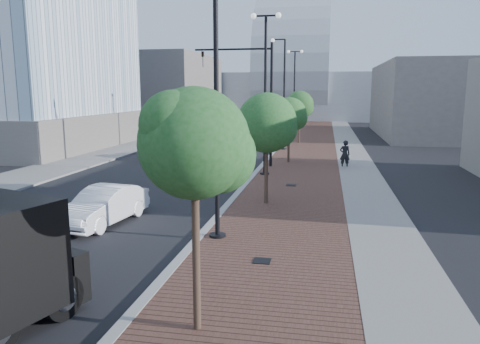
# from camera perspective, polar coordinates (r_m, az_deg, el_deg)

# --- Properties ---
(sidewalk) EXTENTS (7.00, 140.00, 0.12)m
(sidewalk) POSITION_cam_1_polar(r_m,az_deg,el_deg) (44.76, 9.83, 3.61)
(sidewalk) COLOR #4C2D23
(sidewalk) RESTS_ON ground
(concrete_strip) EXTENTS (2.40, 140.00, 0.13)m
(concrete_strip) POSITION_cam_1_polar(r_m,az_deg,el_deg) (44.80, 13.29, 3.50)
(concrete_strip) COLOR slate
(concrete_strip) RESTS_ON ground
(curb) EXTENTS (0.30, 140.00, 0.14)m
(curb) POSITION_cam_1_polar(r_m,az_deg,el_deg) (44.94, 5.35, 3.75)
(curb) COLOR gray
(curb) RESTS_ON ground
(west_sidewalk) EXTENTS (4.00, 140.00, 0.12)m
(west_sidewalk) POSITION_cam_1_polar(r_m,az_deg,el_deg) (47.91, -10.36, 4.01)
(west_sidewalk) COLOR slate
(west_sidewalk) RESTS_ON ground
(white_sedan) EXTENTS (2.07, 4.43, 1.40)m
(white_sedan) POSITION_cam_1_polar(r_m,az_deg,el_deg) (18.10, -16.60, -4.03)
(white_sedan) COLOR white
(white_sedan) RESTS_ON ground
(dark_car_mid) EXTENTS (3.26, 5.42, 1.41)m
(dark_car_mid) POSITION_cam_1_polar(r_m,az_deg,el_deg) (34.90, -8.89, 2.91)
(dark_car_mid) COLOR black
(dark_car_mid) RESTS_ON ground
(dark_car_far) EXTENTS (2.59, 5.08, 1.41)m
(dark_car_far) POSITION_cam_1_polar(r_m,az_deg,el_deg) (57.69, 1.77, 5.81)
(dark_car_far) COLOR black
(dark_car_far) RESTS_ON ground
(pedestrian) EXTENTS (0.73, 0.55, 1.84)m
(pedestrian) POSITION_cam_1_polar(r_m,az_deg,el_deg) (30.46, 12.92, 2.15)
(pedestrian) COLOR black
(pedestrian) RESTS_ON ground
(streetlight_1) EXTENTS (1.44, 0.56, 9.21)m
(streetlight_1) POSITION_cam_1_polar(r_m,az_deg,el_deg) (14.94, -3.38, 7.61)
(streetlight_1) COLOR black
(streetlight_1) RESTS_ON ground
(streetlight_2) EXTENTS (1.72, 0.56, 9.28)m
(streetlight_2) POSITION_cam_1_polar(r_m,az_deg,el_deg) (26.72, 3.16, 9.71)
(streetlight_2) COLOR black
(streetlight_2) RESTS_ON ground
(streetlight_3) EXTENTS (1.44, 0.56, 9.21)m
(streetlight_3) POSITION_cam_1_polar(r_m,az_deg,el_deg) (38.66, 5.35, 9.08)
(streetlight_3) COLOR black
(streetlight_3) RESTS_ON ground
(streetlight_4) EXTENTS (1.72, 0.56, 9.28)m
(streetlight_4) POSITION_cam_1_polar(r_m,az_deg,el_deg) (50.61, 6.77, 9.82)
(streetlight_4) COLOR black
(streetlight_4) RESTS_ON ground
(traffic_mast) EXTENTS (5.09, 0.20, 8.00)m
(traffic_mast) POSITION_cam_1_polar(r_m,az_deg,el_deg) (29.81, 2.19, 10.07)
(traffic_mast) COLOR black
(traffic_mast) RESTS_ON ground
(tree_0) EXTENTS (2.27, 2.20, 5.08)m
(tree_0) POSITION_cam_1_polar(r_m,az_deg,el_deg) (8.91, -5.40, 3.45)
(tree_0) COLOR #382619
(tree_0) RESTS_ON ground
(tree_1) EXTENTS (2.59, 2.58, 4.92)m
(tree_1) POSITION_cam_1_polar(r_m,az_deg,el_deg) (19.71, 3.49, 6.10)
(tree_1) COLOR #382619
(tree_1) RESTS_ON ground
(tree_2) EXTENTS (2.44, 2.40, 4.57)m
(tree_2) POSITION_cam_1_polar(r_m,az_deg,el_deg) (31.65, 6.23, 7.07)
(tree_2) COLOR #382619
(tree_2) RESTS_ON ground
(tree_3) EXTENTS (2.64, 2.63, 5.01)m
(tree_3) POSITION_cam_1_polar(r_m,az_deg,el_deg) (43.60, 7.49, 8.28)
(tree_3) COLOR #382619
(tree_3) RESTS_ON ground
(tower_podium) EXTENTS (19.00, 19.00, 3.00)m
(tower_podium) POSITION_cam_1_polar(r_m,az_deg,el_deg) (46.18, -26.98, 4.66)
(tower_podium) COLOR #625C58
(tower_podium) RESTS_ON ground
(convention_center) EXTENTS (50.00, 30.00, 50.00)m
(convention_center) POSITION_cam_1_polar(r_m,az_deg,el_deg) (89.70, 6.86, 10.65)
(convention_center) COLOR #9EA4A8
(convention_center) RESTS_ON ground
(commercial_block_nw) EXTENTS (14.00, 20.00, 10.00)m
(commercial_block_nw) POSITION_cam_1_polar(r_m,az_deg,el_deg) (68.84, -10.01, 9.93)
(commercial_block_nw) COLOR #635D59
(commercial_block_nw) RESTS_ON ground
(commercial_block_ne) EXTENTS (12.00, 22.00, 8.00)m
(commercial_block_ne) POSITION_cam_1_polar(r_m,az_deg,el_deg) (55.78, 23.21, 8.26)
(commercial_block_ne) COLOR #5E5854
(commercial_block_ne) RESTS_ON ground
(utility_cover_1) EXTENTS (0.50, 0.50, 0.02)m
(utility_cover_1) POSITION_cam_1_polar(r_m,az_deg,el_deg) (13.50, 2.76, -10.99)
(utility_cover_1) COLOR black
(utility_cover_1) RESTS_ON sidewalk
(utility_cover_2) EXTENTS (0.50, 0.50, 0.02)m
(utility_cover_2) POSITION_cam_1_polar(r_m,az_deg,el_deg) (24.04, 6.37, -1.63)
(utility_cover_2) COLOR black
(utility_cover_2) RESTS_ON sidewalk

